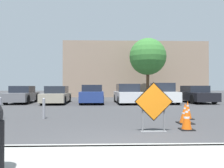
# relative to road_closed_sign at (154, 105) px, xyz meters

# --- Properties ---
(ground_plane) EXTENTS (96.00, 96.00, 0.00)m
(ground_plane) POSITION_rel_road_closed_sign_xyz_m (-1.02, 8.12, -0.79)
(ground_plane) COLOR #3D3D3F
(curb_lip) EXTENTS (25.01, 0.20, 0.14)m
(curb_lip) POSITION_rel_road_closed_sign_xyz_m (-1.02, -1.88, -0.72)
(curb_lip) COLOR #999993
(curb_lip) RESTS_ON ground_plane
(road_closed_sign) EXTENTS (1.15, 0.20, 1.47)m
(road_closed_sign) POSITION_rel_road_closed_sign_xyz_m (0.00, 0.00, 0.00)
(road_closed_sign) COLOR black
(road_closed_sign) RESTS_ON ground_plane
(traffic_cone_nearest) EXTENTS (0.41, 0.41, 0.76)m
(traffic_cone_nearest) POSITION_rel_road_closed_sign_xyz_m (1.09, 0.30, -0.41)
(traffic_cone_nearest) COLOR black
(traffic_cone_nearest) RESTS_ON ground_plane
(traffic_cone_second) EXTENTS (0.54, 0.54, 0.74)m
(traffic_cone_second) POSITION_rel_road_closed_sign_xyz_m (1.48, 1.45, -0.43)
(traffic_cone_second) COLOR black
(traffic_cone_second) RESTS_ON ground_plane
(traffic_cone_third) EXTENTS (0.42, 0.42, 0.75)m
(traffic_cone_third) POSITION_rel_road_closed_sign_xyz_m (1.96, 2.46, -0.42)
(traffic_cone_third) COLOR black
(traffic_cone_third) RESTS_ON ground_plane
(parked_car_nearest) EXTENTS (1.95, 4.21, 1.36)m
(parked_car_nearest) POSITION_rel_road_closed_sign_xyz_m (-8.02, 11.13, -0.15)
(parked_car_nearest) COLOR slate
(parked_car_nearest) RESTS_ON ground_plane
(parked_car_second) EXTENTS (1.94, 4.59, 1.35)m
(parked_car_second) POSITION_rel_road_closed_sign_xyz_m (-5.24, 10.85, -0.16)
(parked_car_second) COLOR #A39984
(parked_car_second) RESTS_ON ground_plane
(parked_car_third) EXTENTS (1.85, 4.16, 1.44)m
(parked_car_third) POSITION_rel_road_closed_sign_xyz_m (-2.45, 10.75, -0.11)
(parked_car_third) COLOR navy
(parked_car_third) RESTS_ON ground_plane
(parked_car_fourth) EXTENTS (2.07, 4.46, 1.52)m
(parked_car_fourth) POSITION_rel_road_closed_sign_xyz_m (0.34, 10.77, -0.09)
(parked_car_fourth) COLOR silver
(parked_car_fourth) RESTS_ON ground_plane
(parked_car_fifth) EXTENTS (2.01, 4.29, 1.59)m
(parked_car_fifth) POSITION_rel_road_closed_sign_xyz_m (3.13, 10.82, -0.06)
(parked_car_fifth) COLOR white
(parked_car_fifth) RESTS_ON ground_plane
(parked_car_sixth) EXTENTS (2.06, 4.49, 1.38)m
(parked_car_sixth) POSITION_rel_road_closed_sign_xyz_m (5.92, 11.22, -0.13)
(parked_car_sixth) COLOR black
(parked_car_sixth) RESTS_ON ground_plane
(bollard_nearest) EXTENTS (0.12, 0.12, 0.87)m
(bollard_nearest) POSITION_rel_road_closed_sign_xyz_m (-3.98, 2.73, -0.33)
(bollard_nearest) COLOR gray
(bollard_nearest) RESTS_ON ground_plane
(bollard_second) EXTENTS (0.12, 0.12, 0.91)m
(bollard_second) POSITION_rel_road_closed_sign_xyz_m (-5.77, 2.73, -0.31)
(bollard_second) COLOR gray
(bollard_second) RESTS_ON ground_plane
(building_facade_backdrop) EXTENTS (17.81, 5.00, 6.85)m
(building_facade_backdrop) POSITION_rel_road_closed_sign_xyz_m (2.36, 22.41, 2.64)
(building_facade_backdrop) COLOR gray
(building_facade_backdrop) RESTS_ON ground_plane
(street_tree_behind_lot) EXTENTS (3.92, 3.92, 6.45)m
(street_tree_behind_lot) POSITION_rel_road_closed_sign_xyz_m (3.10, 16.73, 3.69)
(street_tree_behind_lot) COLOR #513823
(street_tree_behind_lot) RESTS_ON ground_plane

